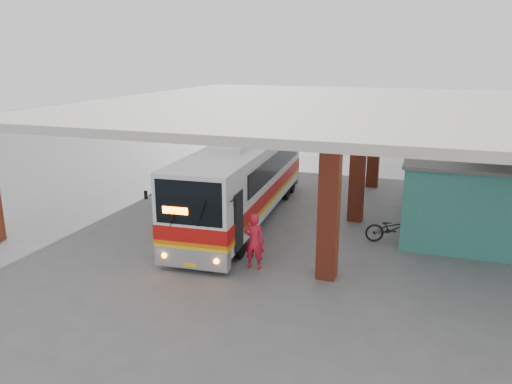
{
  "coord_description": "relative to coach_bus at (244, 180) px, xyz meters",
  "views": [
    {
      "loc": [
        5.7,
        -17.41,
        6.76
      ],
      "look_at": [
        -0.41,
        0.0,
        1.7
      ],
      "focal_mm": 35.0,
      "sensor_mm": 36.0,
      "label": 1
    }
  ],
  "objects": [
    {
      "name": "red_chair",
      "position": [
        6.6,
        5.69,
        -1.39
      ],
      "size": [
        0.49,
        0.49,
        0.72
      ],
      "rotation": [
        0.0,
        0.0,
        0.38
      ],
      "color": "red",
      "rests_on": "ground"
    },
    {
      "name": "pedestrian",
      "position": [
        2.13,
        -4.69,
        -0.79
      ],
      "size": [
        0.71,
        0.5,
        1.87
      ],
      "primitive_type": "imported",
      "rotation": [
        0.0,
        0.0,
        3.22
      ],
      "color": "red",
      "rests_on": "ground"
    },
    {
      "name": "shop_building",
      "position": [
        9.01,
        2.4,
        -0.16
      ],
      "size": [
        5.2,
        8.2,
        3.11
      ],
      "color": "#2D726E",
      "rests_on": "ground"
    },
    {
      "name": "canopy_roof",
      "position": [
        2.02,
        4.9,
        2.78
      ],
      "size": [
        21.0,
        23.0,
        0.3
      ],
      "primitive_type": "cube",
      "color": "beige",
      "rests_on": "brick_columns"
    },
    {
      "name": "motorcycle",
      "position": [
        6.22,
        -0.73,
        -1.19
      ],
      "size": [
        2.13,
        1.21,
        1.06
      ],
      "primitive_type": "imported",
      "rotation": [
        0.0,
        0.0,
        1.84
      ],
      "color": "black",
      "rests_on": "ground"
    },
    {
      "name": "ground",
      "position": [
        1.52,
        -1.6,
        -1.72
      ],
      "size": [
        90.0,
        90.0,
        0.0
      ],
      "primitive_type": "plane",
      "color": "#515154",
      "rests_on": "ground"
    },
    {
      "name": "coach_bus",
      "position": [
        0.0,
        0.0,
        0.0
      ],
      "size": [
        3.29,
        12.04,
        3.47
      ],
      "rotation": [
        0.0,
        0.0,
        0.07
      ],
      "color": "silver",
      "rests_on": "ground"
    },
    {
      "name": "brick_columns",
      "position": [
        2.95,
        3.4,
        0.45
      ],
      "size": [
        20.1,
        21.6,
        4.35
      ],
      "color": "#963620",
      "rests_on": "ground"
    }
  ]
}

